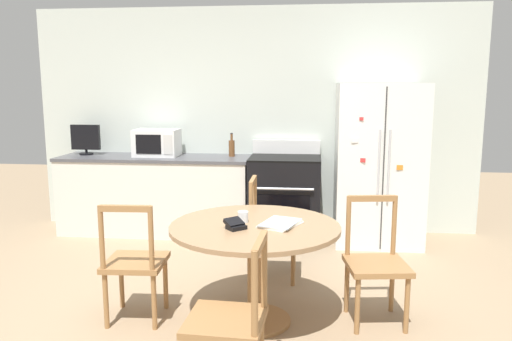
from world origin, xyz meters
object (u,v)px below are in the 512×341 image
at_px(oven_range, 285,197).
at_px(counter_bottle, 232,148).
at_px(dining_chair_left, 135,263).
at_px(wallet, 235,225).
at_px(microwave, 157,143).
at_px(candle_glass, 243,218).
at_px(dining_chair_right, 376,263).
at_px(dining_chair_near, 231,321).
at_px(refrigerator, 379,164).
at_px(dining_chair_far, 271,231).
at_px(countertop_tv, 86,139).

distance_m(oven_range, counter_bottle, 0.83).
relative_size(dining_chair_left, wallet, 5.17).
relative_size(microwave, candle_glass, 6.28).
bearing_deg(dining_chair_right, wallet, 5.33).
bearing_deg(counter_bottle, dining_chair_near, -81.20).
bearing_deg(candle_glass, dining_chair_right, 3.78).
bearing_deg(dining_chair_near, refrigerator, -18.83).
height_order(oven_range, wallet, oven_range).
xyz_separation_m(dining_chair_right, dining_chair_far, (-0.82, 0.75, 0.00)).
xyz_separation_m(counter_bottle, wallet, (0.39, -2.34, -0.24)).
height_order(refrigerator, oven_range, refrigerator).
distance_m(oven_range, countertop_tv, 2.43).
height_order(oven_range, dining_chair_left, oven_range).
height_order(oven_range, microwave, microwave).
relative_size(dining_chair_right, dining_chair_left, 1.00).
height_order(dining_chair_right, candle_glass, dining_chair_right).
relative_size(counter_bottle, dining_chair_right, 0.30).
distance_m(refrigerator, countertop_tv, 3.38).
height_order(dining_chair_right, dining_chair_left, same).
distance_m(dining_chair_near, dining_chair_far, 1.74).
bearing_deg(dining_chair_right, dining_chair_near, 39.83).
bearing_deg(oven_range, counter_bottle, 169.06).
bearing_deg(countertop_tv, dining_chair_left, -58.62).
distance_m(microwave, dining_chair_far, 2.03).
relative_size(microwave, dining_chair_right, 0.55).
xyz_separation_m(countertop_tv, candle_glass, (2.15, -2.14, -0.32)).
height_order(refrigerator, countertop_tv, refrigerator).
bearing_deg(dining_chair_far, dining_chair_left, -45.32).
relative_size(refrigerator, dining_chair_right, 1.92).
height_order(oven_range, dining_chair_near, oven_range).
distance_m(dining_chair_right, dining_chair_left, 1.74).
bearing_deg(dining_chair_left, counter_bottle, 78.09).
distance_m(dining_chair_left, wallet, 0.82).
relative_size(dining_chair_near, candle_glass, 11.34).
bearing_deg(counter_bottle, oven_range, -10.94).
bearing_deg(dining_chair_near, countertop_tv, 38.43).
relative_size(dining_chair_right, dining_chair_near, 1.00).
bearing_deg(oven_range, wallet, -95.85).
relative_size(dining_chair_near, wallet, 5.17).
bearing_deg(dining_chair_near, oven_range, -0.01).
distance_m(dining_chair_left, candle_glass, 0.85).
relative_size(refrigerator, wallet, 9.91).
height_order(counter_bottle, dining_chair_far, counter_bottle).
bearing_deg(wallet, countertop_tv, 132.57).
distance_m(counter_bottle, dining_chair_far, 1.58).
height_order(counter_bottle, candle_glass, counter_bottle).
bearing_deg(dining_chair_right, dining_chair_left, -2.12).
bearing_deg(dining_chair_right, counter_bottle, -64.85).
height_order(countertop_tv, candle_glass, countertop_tv).
relative_size(countertop_tv, dining_chair_left, 0.39).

